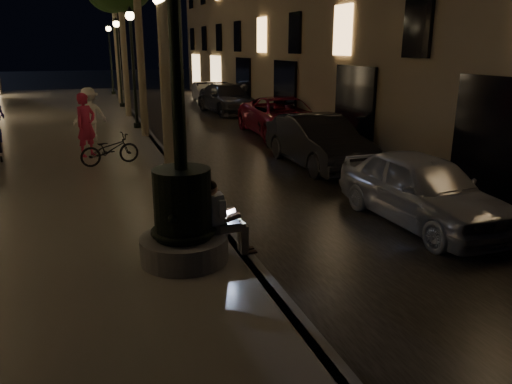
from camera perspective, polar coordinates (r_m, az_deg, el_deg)
name	(u,v)px	position (r m, az deg, el deg)	size (l,w,h in m)	color
ground	(148,136)	(20.78, -12.26, 6.28)	(120.00, 120.00, 0.00)	black
cobble_lane	(220,132)	(21.32, -4.19, 6.89)	(6.00, 45.00, 0.02)	black
promenade	(41,139)	(20.71, -23.36, 5.56)	(8.00, 45.00, 0.20)	slate
curb_strip	(148,133)	(20.77, -12.27, 6.56)	(0.25, 45.00, 0.20)	#59595B
fountain_lamppost	(182,200)	(7.81, -8.41, -0.86)	(1.40, 1.40, 5.21)	#59595B
seated_man_laptop	(221,215)	(8.04, -4.03, -2.70)	(0.90, 0.31, 1.28)	tan
lamp_curb_a	(162,57)	(13.51, -10.66, 14.96)	(0.36, 0.36, 4.81)	black
lamp_curb_b	(132,53)	(21.45, -13.95, 15.18)	(0.36, 0.36, 4.81)	black
lamp_curb_c	(118,51)	(29.43, -15.47, 15.27)	(0.36, 0.36, 4.81)	black
lamp_curb_d	(110,50)	(37.41, -16.34, 15.32)	(0.36, 0.36, 4.81)	black
car_front	(422,189)	(10.60, 18.48, 0.33)	(1.71, 4.26, 1.45)	#97999E
car_second	(318,141)	(15.04, 7.11, 5.75)	(1.62, 4.65, 1.53)	black
car_third	(283,117)	(20.18, 3.13, 8.54)	(2.54, 5.52, 1.53)	maroon
car_rear	(227,99)	(27.41, -3.28, 10.60)	(2.15, 5.29, 1.54)	#2E2E33
car_fifth	(206,92)	(33.04, -5.75, 11.29)	(1.34, 3.83, 1.26)	#A5A5A0
pedestrian_red	(86,125)	(16.30, -18.86, 7.26)	(0.71, 0.46, 1.94)	#D22A53
pedestrian_white	(90,114)	(19.06, -18.47, 8.43)	(1.22, 0.70, 1.89)	white
bicycle	(110,149)	(14.98, -16.38, 4.70)	(0.59, 1.69, 0.89)	black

